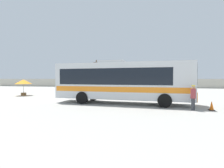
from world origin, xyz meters
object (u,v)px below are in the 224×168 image
coach_bus_silver_orange (120,81)px  vendor_umbrella_near_gate_orange (23,82)px  parked_car_rightmost_white (165,85)px  parked_car_leftmost_black (84,84)px  utility_pole_near (96,73)px  parked_car_third_maroon (138,85)px  attendant_by_bus_door (193,96)px  parked_car_second_grey (111,85)px  roadside_tree_left (75,72)px  roadside_tree_midleft (110,74)px  traffic_cone_on_apron (212,106)px

coach_bus_silver_orange → vendor_umbrella_near_gate_orange: bearing=162.0°
parked_car_rightmost_white → parked_car_leftmost_black: bearing=-178.0°
parked_car_leftmost_black → vendor_umbrella_near_gate_orange: bearing=-93.3°
utility_pole_near → vendor_umbrella_near_gate_orange: bearing=-93.5°
vendor_umbrella_near_gate_orange → parked_car_third_maroon: (13.02, 18.29, -0.91)m
coach_bus_silver_orange → parked_car_rightmost_white: bearing=76.5°
attendant_by_bus_door → coach_bus_silver_orange: bearing=157.7°
parked_car_second_grey → roadside_tree_left: roadside_tree_left is taller
coach_bus_silver_orange → vendor_umbrella_near_gate_orange: 13.85m
vendor_umbrella_near_gate_orange → utility_pole_near: size_ratio=0.29×
attendant_by_bus_door → parked_car_rightmost_white: attendant_by_bus_door is taller
attendant_by_bus_door → parked_car_third_maroon: size_ratio=0.38×
parked_car_third_maroon → roadside_tree_midleft: size_ratio=0.93×
parked_car_leftmost_black → utility_pole_near: (0.51, 7.57, 2.92)m
roadside_tree_left → utility_pole_near: bearing=-19.2°
parked_car_second_grey → coach_bus_silver_orange: bearing=-75.1°
parked_car_leftmost_black → roadside_tree_left: (-6.69, 10.08, 3.32)m
parked_car_leftmost_black → parked_car_third_maroon: (11.97, 0.26, -0.00)m
roadside_tree_left → traffic_cone_on_apron: roadside_tree_left is taller
parked_car_leftmost_black → parked_car_rightmost_white: 17.61m
utility_pole_near → parked_car_rightmost_white: bearing=-22.1°
parked_car_leftmost_black → parked_car_third_maroon: bearing=1.3°
coach_bus_silver_orange → utility_pole_near: 32.09m
coach_bus_silver_orange → parked_car_second_grey: coach_bus_silver_orange is taller
parked_car_second_grey → parked_car_third_maroon: bearing=4.2°
traffic_cone_on_apron → attendant_by_bus_door: bearing=-168.3°
coach_bus_silver_orange → roadside_tree_midleft: 34.31m
coach_bus_silver_orange → traffic_cone_on_apron: bearing=-16.4°
parked_car_second_grey → parked_car_third_maroon: size_ratio=0.90×
coach_bus_silver_orange → parked_car_leftmost_black: (-12.12, 22.31, -1.19)m
vendor_umbrella_near_gate_orange → roadside_tree_left: roadside_tree_left is taller
roadside_tree_left → coach_bus_silver_orange: bearing=-59.8°
parked_car_second_grey → parked_car_rightmost_white: 11.39m
vendor_umbrella_near_gate_orange → roadside_tree_midleft: size_ratio=0.41×
attendant_by_bus_door → parked_car_second_grey: bearing=114.8°
parked_car_second_grey → utility_pole_near: 10.05m
coach_bus_silver_orange → parked_car_leftmost_black: 25.41m
coach_bus_silver_orange → attendant_by_bus_door: size_ratio=6.81×
vendor_umbrella_near_gate_orange → traffic_cone_on_apron: 20.79m
parked_car_third_maroon → roadside_tree_midleft: 13.79m
parked_car_second_grey → parked_car_rightmost_white: bearing=3.9°
roadside_tree_midleft → parked_car_second_grey: bearing=-76.5°
utility_pole_near → roadside_tree_left: utility_pole_near is taller
vendor_umbrella_near_gate_orange → parked_car_third_maroon: vendor_umbrella_near_gate_orange is taller
attendant_by_bus_door → traffic_cone_on_apron: (1.23, 0.25, -0.67)m
parked_car_second_grey → traffic_cone_on_apron: size_ratio=6.44×
parked_car_rightmost_white → utility_pole_near: (-17.09, 6.95, 2.91)m
vendor_umbrella_near_gate_orange → parked_car_second_grey: bearing=67.8°
attendant_by_bus_door → roadside_tree_left: (-24.20, 34.59, 3.14)m
vendor_umbrella_near_gate_orange → parked_car_second_grey: (7.29, 17.87, -0.89)m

